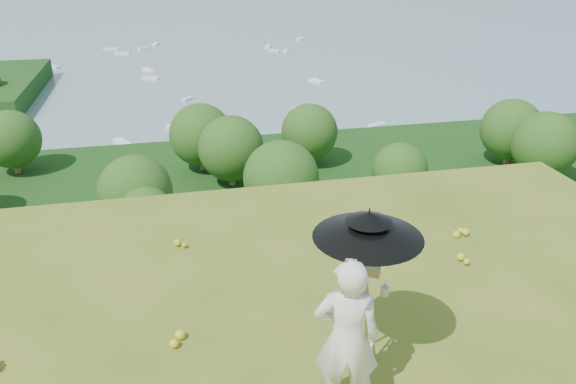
{
  "coord_description": "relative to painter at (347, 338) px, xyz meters",
  "views": [
    {
      "loc": [
        -1.04,
        -3.25,
        4.59
      ],
      "look_at": [
        0.55,
        4.03,
        1.2
      ],
      "focal_mm": 35.0,
      "sensor_mm": 36.0,
      "label": 1
    }
  ],
  "objects": [
    {
      "name": "bay_water",
      "position": [
        -0.49,
        238.97,
        -34.92
      ],
      "size": [
        700.0,
        700.0,
        0.0
      ],
      "primitive_type": "plane",
      "color": "#7597A7",
      "rests_on": "ground"
    },
    {
      "name": "painter_cap",
      "position": [
        0.0,
        0.0,
        0.87
      ],
      "size": [
        0.25,
        0.27,
        0.1
      ],
      "primitive_type": null,
      "rotation": [
        0.0,
        0.0,
        -0.38
      ],
      "color": "#C96E73",
      "rests_on": "painter"
    },
    {
      "name": "field_easel",
      "position": [
        0.35,
        0.5,
        -0.1
      ],
      "size": [
        0.84,
        0.84,
        1.64
      ],
      "primitive_type": null,
      "rotation": [
        0.0,
        0.0,
        -0.51
      ],
      "color": "#A58245",
      "rests_on": "ground"
    },
    {
      "name": "harbor_town",
      "position": [
        -0.49,
        73.97,
        -30.42
      ],
      "size": [
        110.0,
        22.0,
        5.0
      ],
      "primitive_type": null,
      "color": "silver",
      "rests_on": "shoreline_tier"
    },
    {
      "name": "slope_trees",
      "position": [
        -0.49,
        33.97,
        -15.92
      ],
      "size": [
        110.0,
        50.0,
        6.0
      ],
      "primitive_type": null,
      "color": "#224314",
      "rests_on": "forest_slope"
    },
    {
      "name": "moored_boats",
      "position": [
        -12.99,
        159.97,
        -34.57
      ],
      "size": [
        140.0,
        140.0,
        0.7
      ],
      "primitive_type": null,
      "color": "white",
      "rests_on": "bay_water"
    },
    {
      "name": "forest_slope",
      "position": [
        -0.49,
        33.97,
        -29.92
      ],
      "size": [
        140.0,
        56.0,
        22.0
      ],
      "primitive_type": "cube",
      "color": "#11380F",
      "rests_on": "bay_water"
    },
    {
      "name": "shoreline_tier",
      "position": [
        -0.49,
        73.97,
        -36.92
      ],
      "size": [
        170.0,
        28.0,
        8.0
      ],
      "primitive_type": "cube",
      "color": "#696354",
      "rests_on": "bay_water"
    },
    {
      "name": "painter",
      "position": [
        0.0,
        0.0,
        0.0
      ],
      "size": [
        0.77,
        0.61,
        1.84
      ],
      "primitive_type": "imported",
      "rotation": [
        0.0,
        0.0,
        2.86
      ],
      "color": "silver",
      "rests_on": "ground"
    },
    {
      "name": "sun_umbrella",
      "position": [
        0.36,
        0.53,
        0.79
      ],
      "size": [
        1.6,
        1.6,
        0.73
      ],
      "primitive_type": null,
      "rotation": [
        0.0,
        0.0,
        -0.55
      ],
      "color": "black",
      "rests_on": "field_easel"
    }
  ]
}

